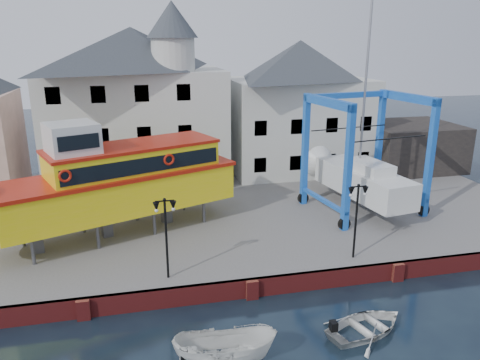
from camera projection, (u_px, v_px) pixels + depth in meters
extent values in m
plane|color=black|center=(252.00, 298.00, 23.36)|extent=(140.00, 140.00, 0.00)
cube|color=#605C58|center=(214.00, 212.00, 33.46)|extent=(44.00, 22.00, 1.00)
cube|color=maroon|center=(251.00, 288.00, 23.33)|extent=(44.00, 0.25, 1.00)
cube|color=maroon|center=(83.00, 310.00, 21.47)|extent=(0.60, 0.36, 1.00)
cube|color=maroon|center=(252.00, 290.00, 23.17)|extent=(0.60, 0.36, 1.00)
cube|color=maroon|center=(398.00, 272.00, 24.87)|extent=(0.60, 0.36, 1.00)
cube|color=silver|center=(136.00, 126.00, 37.91)|extent=(14.00, 8.00, 9.00)
pyramid|color=#31363D|center=(131.00, 48.00, 36.11)|extent=(14.00, 8.00, 3.20)
cube|color=black|center=(63.00, 179.00, 33.91)|extent=(1.00, 0.08, 1.20)
cube|color=black|center=(105.00, 176.00, 34.54)|extent=(1.00, 0.08, 1.20)
cube|color=black|center=(147.00, 174.00, 35.18)|extent=(1.00, 0.08, 1.20)
cube|color=black|center=(186.00, 171.00, 35.82)|extent=(1.00, 0.08, 1.20)
cube|color=black|center=(58.00, 138.00, 33.02)|extent=(1.00, 0.08, 1.20)
cube|color=black|center=(102.00, 136.00, 33.66)|extent=(1.00, 0.08, 1.20)
cube|color=black|center=(144.00, 135.00, 34.30)|extent=(1.00, 0.08, 1.20)
cube|color=black|center=(185.00, 133.00, 34.94)|extent=(1.00, 0.08, 1.20)
cube|color=black|center=(53.00, 96.00, 32.13)|extent=(1.00, 0.08, 1.20)
cube|color=black|center=(98.00, 94.00, 32.77)|extent=(1.00, 0.08, 1.20)
cube|color=black|center=(142.00, 93.00, 33.41)|extent=(1.00, 0.08, 1.20)
cube|color=black|center=(184.00, 92.00, 34.05)|extent=(1.00, 0.08, 1.20)
cylinder|color=silver|center=(173.00, 55.00, 34.63)|extent=(3.20, 3.20, 2.40)
cone|color=#31363D|center=(172.00, 19.00, 33.89)|extent=(3.80, 3.80, 2.60)
cube|color=silver|center=(298.00, 125.00, 41.50)|extent=(12.00, 8.00, 8.00)
pyramid|color=#31363D|center=(300.00, 60.00, 39.85)|extent=(12.00, 8.00, 3.20)
cube|color=black|center=(260.00, 165.00, 37.56)|extent=(1.00, 0.08, 1.20)
cube|color=black|center=(296.00, 163.00, 38.20)|extent=(1.00, 0.08, 1.20)
cube|color=black|center=(330.00, 161.00, 38.84)|extent=(1.00, 0.08, 1.20)
cube|color=black|center=(363.00, 159.00, 39.48)|extent=(1.00, 0.08, 1.20)
cube|color=black|center=(261.00, 128.00, 36.68)|extent=(1.00, 0.08, 1.20)
cube|color=black|center=(297.00, 127.00, 37.32)|extent=(1.00, 0.08, 1.20)
cube|color=black|center=(332.00, 125.00, 37.96)|extent=(1.00, 0.08, 1.20)
cube|color=black|center=(366.00, 124.00, 38.59)|extent=(1.00, 0.08, 1.20)
cube|color=black|center=(409.00, 146.00, 42.36)|extent=(8.00, 7.00, 4.00)
cylinder|color=black|center=(167.00, 241.00, 22.75)|extent=(0.12, 0.12, 4.00)
cube|color=black|center=(164.00, 201.00, 22.14)|extent=(0.90, 0.06, 0.06)
sphere|color=black|center=(164.00, 200.00, 22.12)|extent=(0.16, 0.16, 0.16)
cone|color=black|center=(156.00, 207.00, 22.13)|extent=(0.32, 0.32, 0.45)
sphere|color=silver|center=(156.00, 211.00, 22.19)|extent=(0.18, 0.18, 0.18)
cone|color=black|center=(173.00, 206.00, 22.31)|extent=(0.32, 0.32, 0.45)
sphere|color=silver|center=(173.00, 209.00, 22.36)|extent=(0.18, 0.18, 0.18)
cylinder|color=black|center=(356.00, 223.00, 24.87)|extent=(0.12, 0.12, 4.00)
cube|color=black|center=(359.00, 186.00, 24.27)|extent=(0.90, 0.06, 0.06)
sphere|color=black|center=(359.00, 185.00, 24.25)|extent=(0.16, 0.16, 0.16)
cone|color=black|center=(351.00, 192.00, 24.26)|extent=(0.32, 0.32, 0.45)
sphere|color=silver|center=(351.00, 195.00, 24.32)|extent=(0.18, 0.18, 0.18)
cone|color=black|center=(365.00, 191.00, 24.43)|extent=(0.32, 0.32, 0.45)
sphere|color=silver|center=(365.00, 194.00, 24.49)|extent=(0.18, 0.18, 0.18)
cylinder|color=#59595E|center=(33.00, 251.00, 24.46)|extent=(0.26, 0.26, 1.48)
cylinder|color=#59595E|center=(22.00, 234.00, 26.63)|extent=(0.26, 0.26, 1.48)
cylinder|color=#59595E|center=(98.00, 236.00, 26.32)|extent=(0.26, 0.26, 1.48)
cylinder|color=#59595E|center=(83.00, 221.00, 28.49)|extent=(0.26, 0.26, 1.48)
cylinder|color=#59595E|center=(154.00, 223.00, 28.18)|extent=(0.26, 0.26, 1.48)
cylinder|color=#59595E|center=(137.00, 210.00, 30.35)|extent=(0.26, 0.26, 1.48)
cylinder|color=#59595E|center=(204.00, 211.00, 30.04)|extent=(0.26, 0.26, 1.48)
cylinder|color=#59595E|center=(184.00, 200.00, 32.21)|extent=(0.26, 0.26, 1.48)
cube|color=#59595E|center=(37.00, 240.00, 25.81)|extent=(0.73, 0.67, 1.48)
cube|color=#59595E|center=(107.00, 225.00, 27.94)|extent=(0.73, 0.67, 1.48)
cube|color=#59595E|center=(167.00, 211.00, 30.06)|extent=(0.73, 0.67, 1.48)
cube|color=yellow|center=(120.00, 193.00, 27.93)|extent=(14.20, 8.54, 2.17)
cube|color=#AD1B0B|center=(119.00, 174.00, 27.58)|extent=(14.54, 8.79, 0.22)
cube|color=yellow|center=(134.00, 160.00, 27.91)|extent=(10.39, 6.73, 1.58)
cube|color=black|center=(145.00, 166.00, 26.55)|extent=(8.82, 3.52, 0.89)
cube|color=black|center=(123.00, 154.00, 29.24)|extent=(8.82, 3.52, 0.89)
cube|color=#AD1B0B|center=(133.00, 146.00, 27.65)|extent=(10.61, 6.89, 0.18)
cube|color=silver|center=(72.00, 139.00, 25.55)|extent=(3.32, 3.32, 1.79)
cube|color=black|center=(79.00, 142.00, 24.50)|extent=(2.02, 0.84, 0.79)
torus|color=#AD1B0B|center=(65.00, 176.00, 24.08)|extent=(0.69, 0.38, 0.69)
torus|color=#AD1B0B|center=(169.00, 160.00, 27.27)|extent=(0.69, 0.38, 0.69)
cube|color=blue|center=(348.00, 170.00, 27.93)|extent=(0.45, 0.45, 7.77)
cylinder|color=black|center=(344.00, 224.00, 28.97)|extent=(0.81, 0.40, 0.78)
cube|color=blue|center=(305.00, 151.00, 32.51)|extent=(0.45, 0.45, 7.77)
cylinder|color=black|center=(303.00, 198.00, 33.54)|extent=(0.81, 0.40, 0.78)
cube|color=blue|center=(430.00, 160.00, 30.18)|extent=(0.45, 0.45, 7.77)
cylinder|color=black|center=(424.00, 210.00, 31.21)|extent=(0.81, 0.40, 0.78)
cube|color=blue|center=(379.00, 143.00, 34.75)|extent=(0.45, 0.45, 7.77)
cylinder|color=black|center=(375.00, 188.00, 35.78)|extent=(0.81, 0.40, 0.78)
cube|color=blue|center=(328.00, 102.00, 29.13)|extent=(1.26, 5.54, 0.54)
cube|color=blue|center=(323.00, 200.00, 31.04)|extent=(1.15, 5.52, 0.23)
cube|color=blue|center=(408.00, 97.00, 31.38)|extent=(1.26, 5.54, 0.54)
cube|color=blue|center=(399.00, 189.00, 33.28)|extent=(1.15, 5.52, 0.23)
cube|color=blue|center=(347.00, 95.00, 32.54)|extent=(6.64, 1.44, 0.39)
cube|color=silver|center=(363.00, 182.00, 31.90)|extent=(3.84, 8.62, 1.78)
cone|color=silver|center=(324.00, 164.00, 36.28)|extent=(2.80, 2.16, 2.55)
cube|color=#59595E|center=(362.00, 199.00, 32.28)|extent=(0.58, 2.01, 0.78)
cube|color=silver|center=(369.00, 167.00, 31.05)|extent=(2.28, 3.57, 0.67)
cylinder|color=#99999E|center=(366.00, 77.00, 30.33)|extent=(0.18, 0.18, 12.21)
cube|color=black|center=(387.00, 139.00, 29.13)|extent=(6.00, 1.08, 0.05)
cube|color=black|center=(349.00, 128.00, 32.67)|extent=(6.00, 1.08, 0.05)
imported|color=silver|center=(366.00, 332.00, 20.69)|extent=(4.54, 3.80, 0.81)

